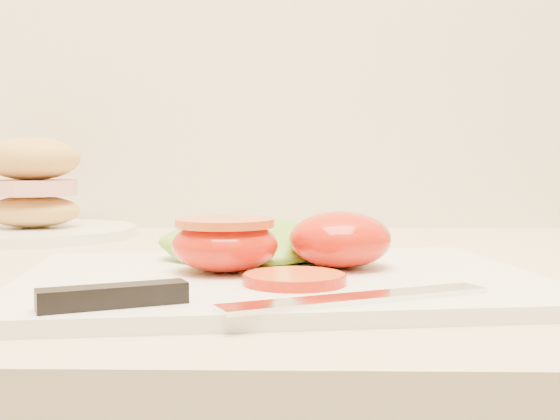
{
  "coord_description": "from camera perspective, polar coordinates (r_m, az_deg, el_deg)",
  "views": [
    {
      "loc": [
        -0.23,
        1.05,
        1.02
      ],
      "look_at": [
        -0.24,
        1.56,
        0.99
      ],
      "focal_mm": 45.0,
      "sensor_mm": 36.0,
      "label": 1
    }
  ],
  "objects": [
    {
      "name": "cutting_board",
      "position": [
        0.51,
        -0.02,
        -5.73
      ],
      "size": [
        0.4,
        0.31,
        0.01
      ],
      "primitive_type": "cube",
      "rotation": [
        0.0,
        0.0,
        0.14
      ],
      "color": "white",
      "rests_on": "counter"
    },
    {
      "name": "tomato_half_dome",
      "position": [
        0.53,
        4.9,
        -2.4
      ],
      "size": [
        0.08,
        0.08,
        0.04
      ],
      "primitive_type": "ellipsoid",
      "color": "red",
      "rests_on": "cutting_board"
    },
    {
      "name": "tomato_half_cut",
      "position": [
        0.51,
        -4.49,
        -2.65
      ],
      "size": [
        0.08,
        0.08,
        0.04
      ],
      "color": "red",
      "rests_on": "cutting_board"
    },
    {
      "name": "tomato_slice_0",
      "position": [
        0.46,
        1.19,
        -5.6
      ],
      "size": [
        0.07,
        0.07,
        0.01
      ],
      "primitive_type": "cylinder",
      "color": "#CD6225",
      "rests_on": "cutting_board"
    },
    {
      "name": "lettuce_leaf_0",
      "position": [
        0.58,
        -2.43,
        -2.64
      ],
      "size": [
        0.15,
        0.1,
        0.03
      ],
      "primitive_type": "ellipsoid",
      "rotation": [
        0.0,
        0.0,
        0.02
      ],
      "color": "#78BD32",
      "rests_on": "cutting_board"
    },
    {
      "name": "lettuce_leaf_1",
      "position": [
        0.59,
        1.98,
        -2.63
      ],
      "size": [
        0.14,
        0.14,
        0.03
      ],
      "primitive_type": "ellipsoid",
      "rotation": [
        0.0,
        0.0,
        0.86
      ],
      "color": "#78BD32",
      "rests_on": "cutting_board"
    },
    {
      "name": "knife",
      "position": [
        0.4,
        -5.56,
        -7.04
      ],
      "size": [
        0.26,
        0.09,
        0.01
      ],
      "rotation": [
        0.0,
        0.0,
        0.44
      ],
      "color": "silver",
      "rests_on": "cutting_board"
    },
    {
      "name": "sandwich_plate",
      "position": [
        0.88,
        -19.47,
        0.66
      ],
      "size": [
        0.24,
        0.24,
        0.12
      ],
      "rotation": [
        0.0,
        0.0,
        0.21
      ],
      "color": "white",
      "rests_on": "counter"
    }
  ]
}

